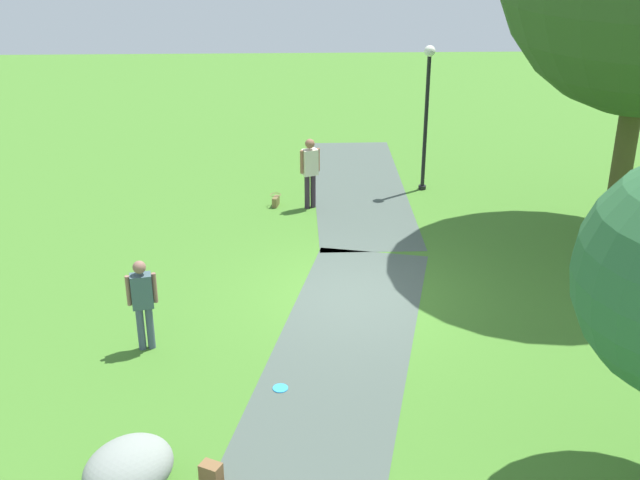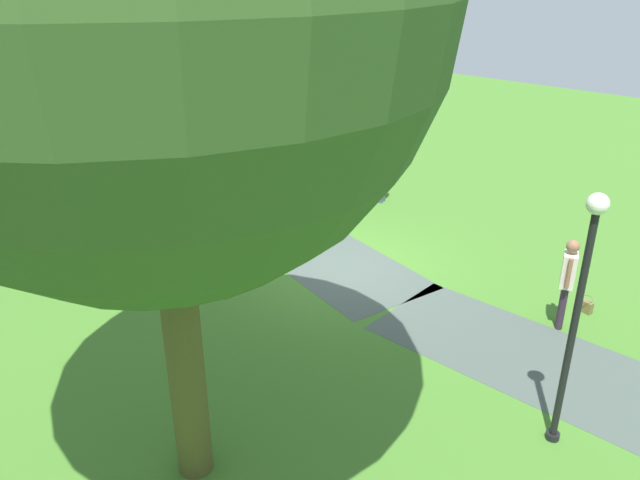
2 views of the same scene
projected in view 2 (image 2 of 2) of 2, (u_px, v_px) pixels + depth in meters
ground_plane at (342, 266)px, 14.16m from camera, size 48.00×48.00×0.00m
footpath_segment_near at (603, 388)px, 10.14m from camera, size 8.01×2.43×0.01m
footpath_segment_mid at (295, 237)px, 15.60m from camera, size 8.33×4.14×0.01m
footpath_segment_far at (198, 156)px, 22.01m from camera, size 8.22×5.71×0.01m
young_tree_near_path at (43, 113)px, 13.89m from camera, size 3.12×3.12×4.78m
lamp_post at (579, 299)px, 8.13m from camera, size 0.28×0.28×3.78m
lawn_boulder at (284, 166)px, 19.71m from camera, size 1.68×1.65×0.72m
woman_with_handbag at (567, 277)px, 11.42m from camera, size 0.36×0.49×1.79m
man_near_boulder at (383, 168)px, 17.47m from camera, size 0.31×0.51×1.70m
handbag_on_grass at (585, 305)px, 12.29m from camera, size 0.34×0.33×0.31m
backpack_by_boulder at (258, 180)px, 19.04m from camera, size 0.34×0.34×0.40m
frisbee_on_grass at (291, 212)px, 17.10m from camera, size 0.25×0.25×0.02m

